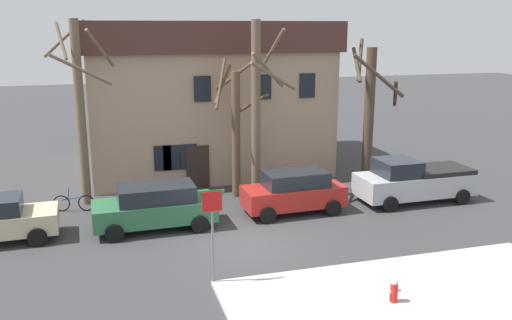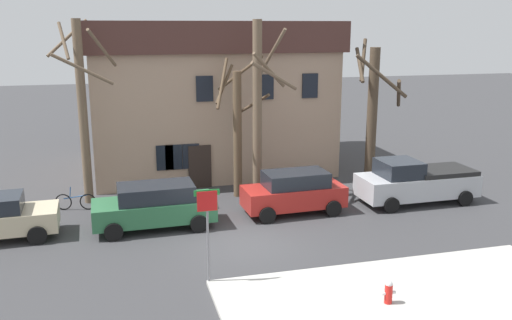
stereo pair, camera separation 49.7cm
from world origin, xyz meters
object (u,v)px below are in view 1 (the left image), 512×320
at_px(tree_bare_near, 80,106).
at_px(building_main, 204,94).
at_px(street_sign_pole, 212,220).
at_px(car_green_wagon, 155,206).
at_px(tree_bare_mid, 236,127).
at_px(car_red_wagon, 294,192).
at_px(tree_bare_far, 257,107).
at_px(bicycle_leaning, 74,203).
at_px(fire_hydrant, 394,290).
at_px(pickup_truck_silver, 414,181).
at_px(tree_bare_end, 370,109).

bearing_deg(tree_bare_near, building_main, 40.47).
bearing_deg(street_sign_pole, car_green_wagon, 102.37).
relative_size(tree_bare_mid, car_red_wagon, 1.50).
xyz_separation_m(tree_bare_far, bicycle_leaning, (-8.02, 0.29, -3.82)).
bearing_deg(fire_hydrant, street_sign_pole, 150.25).
relative_size(car_red_wagon, fire_hydrant, 6.29).
relative_size(tree_bare_near, pickup_truck_silver, 1.51).
bearing_deg(pickup_truck_silver, bicycle_leaning, 169.20).
distance_m(car_red_wagon, bicycle_leaning, 9.32).
bearing_deg(bicycle_leaning, street_sign_pole, -62.89).
bearing_deg(tree_bare_mid, building_main, 92.68).
xyz_separation_m(building_main, street_sign_pole, (-2.60, -14.68, -1.90)).
xyz_separation_m(tree_bare_far, street_sign_pole, (-3.75, -8.06, -2.09)).
height_order(car_green_wagon, car_red_wagon, car_red_wagon).
height_order(tree_bare_mid, tree_bare_far, tree_bare_far).
bearing_deg(car_green_wagon, bicycle_leaning, 135.64).
bearing_deg(car_green_wagon, tree_bare_mid, 39.12).
distance_m(building_main, tree_bare_near, 8.34).
bearing_deg(building_main, tree_bare_mid, -87.32).
bearing_deg(pickup_truck_silver, tree_bare_near, 165.23).
distance_m(fire_hydrant, bicycle_leaning, 14.13).
distance_m(street_sign_pole, bicycle_leaning, 9.54).
bearing_deg(building_main, car_green_wagon, -111.88).
bearing_deg(pickup_truck_silver, building_main, 130.23).
bearing_deg(car_red_wagon, pickup_truck_silver, -0.12).
height_order(tree_bare_near, car_green_wagon, tree_bare_near).
xyz_separation_m(car_green_wagon, fire_hydrant, (5.78, -7.94, -0.44)).
distance_m(car_red_wagon, fire_hydrant, 8.23).
xyz_separation_m(building_main, fire_hydrant, (2.01, -17.31, -3.53)).
distance_m(tree_bare_near, tree_bare_mid, 6.75).
bearing_deg(tree_bare_end, car_red_wagon, -144.82).
xyz_separation_m(tree_bare_far, fire_hydrant, (0.86, -10.69, -3.71)).
bearing_deg(tree_bare_far, car_red_wagon, -70.89).
xyz_separation_m(building_main, pickup_truck_silver, (7.71, -9.11, -3.05)).
bearing_deg(car_red_wagon, street_sign_pole, -129.57).
relative_size(tree_bare_near, tree_bare_end, 1.13).
height_order(building_main, tree_bare_mid, building_main).
height_order(tree_bare_near, pickup_truck_silver, tree_bare_near).
height_order(street_sign_pole, bicycle_leaning, street_sign_pole).
height_order(car_green_wagon, fire_hydrant, car_green_wagon).
height_order(tree_bare_end, fire_hydrant, tree_bare_end).
bearing_deg(tree_bare_near, bicycle_leaning, -120.04).
xyz_separation_m(tree_bare_far, car_red_wagon, (0.86, -2.48, -3.26)).
relative_size(tree_bare_near, street_sign_pole, 2.65).
height_order(tree_bare_mid, car_green_wagon, tree_bare_mid).
bearing_deg(fire_hydrant, tree_bare_mid, 98.74).
relative_size(tree_bare_far, tree_bare_end, 1.12).
bearing_deg(car_red_wagon, tree_bare_near, 156.15).
height_order(tree_bare_near, tree_bare_far, tree_bare_near).
bearing_deg(fire_hydrant, car_green_wagon, 126.02).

